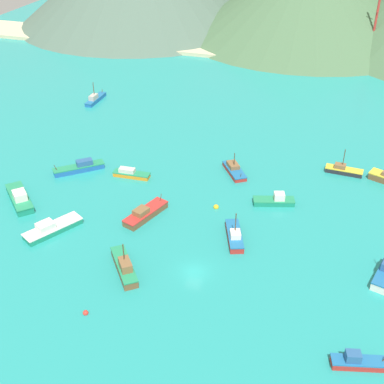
{
  "coord_description": "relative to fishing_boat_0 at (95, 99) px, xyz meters",
  "views": [
    {
      "loc": [
        17.56,
        -57.79,
        52.61
      ],
      "look_at": [
        -6.01,
        18.22,
        2.57
      ],
      "focal_mm": 47.65,
      "sensor_mm": 36.0,
      "label": 1
    }
  ],
  "objects": [
    {
      "name": "buoy_1",
      "position": [
        44.56,
        -40.28,
        -0.58
      ],
      "size": [
        1.01,
        1.01,
        1.01
      ],
      "color": "gold",
      "rests_on": "ground"
    },
    {
      "name": "fishing_boat_1",
      "position": [
        33.15,
        -46.92,
        0.05
      ],
      "size": [
        5.74,
        10.01,
        2.61
      ],
      "color": "brown",
      "rests_on": "ground"
    },
    {
      "name": "fishing_boat_6",
      "position": [
        35.56,
        -61.63,
        0.22
      ],
      "size": [
        7.44,
        8.79,
        5.61
      ],
      "color": "brown",
      "rests_on": "ground"
    },
    {
      "name": "fishing_boat_0",
      "position": [
        0.0,
        0.0,
        0.0
      ],
      "size": [
        2.0,
        9.33,
        5.54
      ],
      "color": "#1E5BA8",
      "rests_on": "ground"
    },
    {
      "name": "beach_strip",
      "position": [
        45.89,
        55.68,
        -0.16
      ],
      "size": [
        247.0,
        19.52,
        1.2
      ],
      "primitive_type": "cube",
      "color": "beige",
      "rests_on": "ground"
    },
    {
      "name": "fishing_boat_13",
      "position": [
        70.63,
        -69.47,
        0.01
      ],
      "size": [
        7.08,
        3.46,
        2.34
      ],
      "color": "red",
      "rests_on": "ground"
    },
    {
      "name": "fishing_boat_10",
      "position": [
        13.98,
        -35.27,
        0.05
      ],
      "size": [
        9.44,
        8.51,
        2.45
      ],
      "color": "#1E5BA8",
      "rests_on": "ground"
    },
    {
      "name": "ground",
      "position": [
        45.89,
        -28.46,
        -1.01
      ],
      "size": [
        260.0,
        280.0,
        0.5
      ],
      "color": "teal"
    },
    {
      "name": "radio_tower",
      "position": [
        70.25,
        61.25,
        11.7
      ],
      "size": [
        2.44,
        1.96,
        24.44
      ],
      "color": "#B7332D",
      "rests_on": "ground"
    },
    {
      "name": "fishing_boat_5",
      "position": [
        8.87,
        -49.35,
        0.2
      ],
      "size": [
        9.74,
        9.6,
        2.88
      ],
      "color": "#198466",
      "rests_on": "ground"
    },
    {
      "name": "fishing_boat_12",
      "position": [
        54.66,
        -35.7,
        -0.01
      ],
      "size": [
        8.03,
        4.42,
        2.34
      ],
      "color": "#198466",
      "rests_on": "ground"
    },
    {
      "name": "fishing_boat_7",
      "position": [
        19.41,
        -55.8,
        0.02
      ],
      "size": [
        7.78,
        10.42,
        2.33
      ],
      "color": "#198466",
      "rests_on": "ground"
    },
    {
      "name": "fishing_boat_9",
      "position": [
        49.99,
        -48.64,
        0.04
      ],
      "size": [
        4.95,
        8.53,
        5.65
      ],
      "color": "red",
      "rests_on": "ground"
    },
    {
      "name": "fishing_boat_4",
      "position": [
        44.76,
        -26.59,
        -0.07
      ],
      "size": [
        6.51,
        8.02,
        4.52
      ],
      "color": "red",
      "rests_on": "ground"
    },
    {
      "name": "buoy_0",
      "position": [
        33.91,
        -71.51,
        -0.62
      ],
      "size": [
        0.81,
        0.81,
        0.81
      ],
      "color": "red",
      "rests_on": "ground"
    },
    {
      "name": "fishing_boat_2",
      "position": [
        66.29,
        -20.07,
        -0.05
      ],
      "size": [
        7.63,
        2.67,
        5.42
      ],
      "color": "#232328",
      "rests_on": "ground"
    },
    {
      "name": "fishing_boat_11",
      "position": [
        24.98,
        -34.37,
        -0.07
      ],
      "size": [
        7.65,
        2.32,
        1.82
      ],
      "color": "orange",
      "rests_on": "ground"
    }
  ]
}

